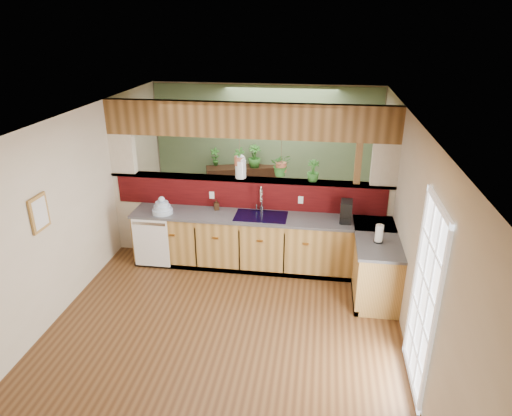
# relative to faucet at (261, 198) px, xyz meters

# --- Properties ---
(ground) EXTENTS (4.60, 7.00, 0.01)m
(ground) POSITION_rel_faucet_xyz_m (-0.23, -1.13, -1.14)
(ground) COLOR #533319
(ground) RESTS_ON ground
(ceiling) EXTENTS (4.60, 7.00, 0.01)m
(ceiling) POSITION_rel_faucet_xyz_m (-0.23, -1.13, 1.46)
(ceiling) COLOR brown
(ceiling) RESTS_ON ground
(wall_back) EXTENTS (4.60, 0.02, 2.60)m
(wall_back) POSITION_rel_faucet_xyz_m (-0.23, 2.37, 0.16)
(wall_back) COLOR beige
(wall_back) RESTS_ON ground
(wall_left) EXTENTS (0.02, 7.00, 2.60)m
(wall_left) POSITION_rel_faucet_xyz_m (-2.53, -1.13, 0.16)
(wall_left) COLOR beige
(wall_left) RESTS_ON ground
(wall_right) EXTENTS (0.02, 7.00, 2.60)m
(wall_right) POSITION_rel_faucet_xyz_m (2.07, -1.13, 0.16)
(wall_right) COLOR beige
(wall_right) RESTS_ON ground
(pass_through_partition) EXTENTS (4.60, 0.21, 2.60)m
(pass_through_partition) POSITION_rel_faucet_xyz_m (-0.20, 0.21, 0.05)
(pass_through_partition) COLOR beige
(pass_through_partition) RESTS_ON ground
(pass_through_ledge) EXTENTS (4.60, 0.21, 0.04)m
(pass_through_ledge) POSITION_rel_faucet_xyz_m (-0.23, 0.22, 0.23)
(pass_through_ledge) COLOR brown
(pass_through_ledge) RESTS_ON ground
(header_beam) EXTENTS (4.60, 0.15, 0.55)m
(header_beam) POSITION_rel_faucet_xyz_m (-0.23, 0.22, 1.19)
(header_beam) COLOR brown
(header_beam) RESTS_ON ground
(sage_backwall) EXTENTS (4.55, 0.02, 2.55)m
(sage_backwall) POSITION_rel_faucet_xyz_m (-0.23, 2.35, 0.16)
(sage_backwall) COLOR #58724E
(sage_backwall) RESTS_ON ground
(countertop) EXTENTS (4.14, 1.52, 0.90)m
(countertop) POSITION_rel_faucet_xyz_m (0.61, -0.26, -0.69)
(countertop) COLOR olive
(countertop) RESTS_ON ground
(dishwasher) EXTENTS (0.58, 0.03, 0.82)m
(dishwasher) POSITION_rel_faucet_xyz_m (-1.71, -0.47, -0.68)
(dishwasher) COLOR white
(dishwasher) RESTS_ON ground
(navy_sink) EXTENTS (0.82, 0.50, 0.18)m
(navy_sink) POSITION_rel_faucet_xyz_m (0.02, -0.16, -0.32)
(navy_sink) COLOR black
(navy_sink) RESTS_ON countertop
(french_door) EXTENTS (0.06, 1.02, 2.16)m
(french_door) POSITION_rel_faucet_xyz_m (2.04, -2.43, -0.09)
(french_door) COLOR white
(french_door) RESTS_ON ground
(framed_print) EXTENTS (0.04, 0.35, 0.45)m
(framed_print) POSITION_rel_faucet_xyz_m (-2.50, -1.93, 0.41)
(framed_print) COLOR olive
(framed_print) RESTS_ON wall_left
(faucet) EXTENTS (0.19, 0.19, 0.44)m
(faucet) POSITION_rel_faucet_xyz_m (0.00, 0.00, 0.00)
(faucet) COLOR #B7B7B2
(faucet) RESTS_ON countertop
(dish_stack) EXTENTS (0.33, 0.33, 0.29)m
(dish_stack) POSITION_rel_faucet_xyz_m (-1.55, -0.27, -0.15)
(dish_stack) COLOR #AABEDC
(dish_stack) RESTS_ON countertop
(soap_dispenser) EXTENTS (0.11, 0.11, 0.18)m
(soap_dispenser) POSITION_rel_faucet_xyz_m (-0.73, 0.00, -0.15)
(soap_dispenser) COLOR #372314
(soap_dispenser) RESTS_ON countertop
(coffee_maker) EXTENTS (0.17, 0.29, 0.32)m
(coffee_maker) POSITION_rel_faucet_xyz_m (1.33, -0.16, -0.09)
(coffee_maker) COLOR black
(coffee_maker) RESTS_ON countertop
(paper_towel) EXTENTS (0.13, 0.13, 0.28)m
(paper_towel) POSITION_rel_faucet_xyz_m (1.75, -0.81, -0.11)
(paper_towel) COLOR black
(paper_towel) RESTS_ON countertop
(glass_jar) EXTENTS (0.17, 0.17, 0.39)m
(glass_jar) POSITION_rel_faucet_xyz_m (-0.36, 0.22, 0.45)
(glass_jar) COLOR silver
(glass_jar) RESTS_ON pass_through_ledge
(ledge_plant_right) EXTENTS (0.21, 0.21, 0.35)m
(ledge_plant_right) POSITION_rel_faucet_xyz_m (0.79, 0.22, 0.42)
(ledge_plant_right) COLOR #275F21
(ledge_plant_right) RESTS_ON pass_through_ledge
(hanging_plant_a) EXTENTS (0.22, 0.19, 0.46)m
(hanging_plant_a) POSITION_rel_faucet_xyz_m (-0.38, 0.22, 0.68)
(hanging_plant_a) COLOR brown
(hanging_plant_a) RESTS_ON header_beam
(hanging_plant_b) EXTENTS (0.36, 0.32, 0.52)m
(hanging_plant_b) POSITION_rel_faucet_xyz_m (0.29, 0.22, 0.66)
(hanging_plant_b) COLOR brown
(hanging_plant_b) RESTS_ON header_beam
(shelving_console) EXTENTS (1.46, 0.76, 0.94)m
(shelving_console) POSITION_rel_faucet_xyz_m (-0.70, 2.12, -0.64)
(shelving_console) COLOR black
(shelving_console) RESTS_ON ground
(shelf_plant_a) EXTENTS (0.20, 0.14, 0.37)m
(shelf_plant_a) POSITION_rel_faucet_xyz_m (-1.24, 2.12, 0.02)
(shelf_plant_a) COLOR #275F21
(shelf_plant_a) RESTS_ON shelving_console
(shelf_plant_b) EXTENTS (0.34, 0.34, 0.46)m
(shelf_plant_b) POSITION_rel_faucet_xyz_m (-0.43, 2.12, 0.06)
(shelf_plant_b) COLOR #275F21
(shelf_plant_b) RESTS_ON shelving_console
(floor_plant) EXTENTS (0.77, 0.71, 0.72)m
(floor_plant) POSITION_rel_faucet_xyz_m (1.02, 1.10, -0.78)
(floor_plant) COLOR #275F21
(floor_plant) RESTS_ON ground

